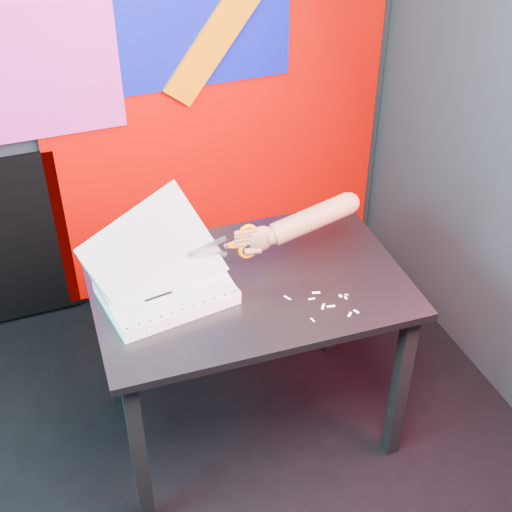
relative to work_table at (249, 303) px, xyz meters
name	(u,v)px	position (x,y,z in m)	size (l,w,h in m)	color
room	(146,240)	(-0.43, -0.48, 0.70)	(3.01, 3.01, 2.71)	black
backdrop	(87,127)	(-0.37, 0.99, 0.31)	(2.88, 0.05, 2.08)	#BA0300
work_table	(249,303)	(0.00, 0.00, 0.00)	(1.12, 0.77, 0.75)	black
printout_stack	(165,289)	(-0.30, 0.02, 0.14)	(0.51, 0.37, 0.38)	white
scissors	(243,242)	(0.00, 0.04, 0.24)	(0.25, 0.02, 0.14)	#BABABA
hand_forearm	(303,222)	(0.22, 0.04, 0.28)	(0.46, 0.08, 0.16)	#956A4A
paper_clippings	(327,303)	(0.21, -0.21, 0.10)	(0.21, 0.18, 0.00)	white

